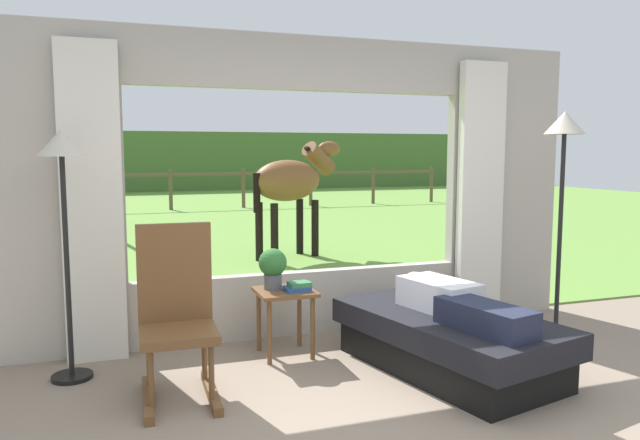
% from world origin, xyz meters
% --- Properties ---
extents(back_wall_with_window, '(5.20, 0.12, 2.55)m').
position_xyz_m(back_wall_with_window, '(0.00, 2.26, 1.25)').
color(back_wall_with_window, '#ADA599').
rests_on(back_wall_with_window, ground_plane).
extents(curtain_panel_left, '(0.44, 0.10, 2.40)m').
position_xyz_m(curtain_panel_left, '(-1.69, 2.12, 1.20)').
color(curtain_panel_left, silver).
rests_on(curtain_panel_left, ground_plane).
extents(curtain_panel_right, '(0.44, 0.10, 2.40)m').
position_xyz_m(curtain_panel_right, '(1.69, 2.12, 1.20)').
color(curtain_panel_right, silver).
rests_on(curtain_panel_right, ground_plane).
extents(outdoor_pasture_lawn, '(36.00, 21.68, 0.02)m').
position_xyz_m(outdoor_pasture_lawn, '(0.00, 13.16, 0.01)').
color(outdoor_pasture_lawn, olive).
rests_on(outdoor_pasture_lawn, ground_plane).
extents(distant_hill_ridge, '(36.00, 2.00, 2.40)m').
position_xyz_m(distant_hill_ridge, '(0.00, 23.00, 1.20)').
color(distant_hill_ridge, '#456831').
rests_on(distant_hill_ridge, ground_plane).
extents(recliner_sofa, '(1.26, 1.86, 0.42)m').
position_xyz_m(recliner_sofa, '(0.72, 1.04, 0.22)').
color(recliner_sofa, black).
rests_on(recliner_sofa, ground_plane).
extents(reclining_person, '(0.47, 1.43, 0.22)m').
position_xyz_m(reclining_person, '(0.72, 0.99, 0.52)').
color(reclining_person, silver).
rests_on(reclining_person, recliner_sofa).
extents(rocking_chair, '(0.49, 0.69, 1.12)m').
position_xyz_m(rocking_chair, '(-1.18, 1.24, 0.55)').
color(rocking_chair, brown).
rests_on(rocking_chair, ground_plane).
extents(side_table, '(0.44, 0.44, 0.52)m').
position_xyz_m(side_table, '(-0.31, 1.75, 0.43)').
color(side_table, brown).
rests_on(side_table, ground_plane).
extents(potted_plant, '(0.22, 0.22, 0.32)m').
position_xyz_m(potted_plant, '(-0.39, 1.81, 0.70)').
color(potted_plant, '#4C5156').
rests_on(potted_plant, side_table).
extents(book_stack, '(0.20, 0.16, 0.07)m').
position_xyz_m(book_stack, '(-0.22, 1.69, 0.55)').
color(book_stack, '#23478C').
rests_on(book_stack, side_table).
extents(floor_lamp_left, '(0.32, 0.32, 1.74)m').
position_xyz_m(floor_lamp_left, '(-1.86, 1.76, 1.40)').
color(floor_lamp_left, black).
rests_on(floor_lamp_left, ground_plane).
extents(floor_lamp_right, '(0.32, 0.32, 1.91)m').
position_xyz_m(floor_lamp_right, '(1.87, 1.26, 1.54)').
color(floor_lamp_right, black).
rests_on(floor_lamp_right, ground_plane).
extents(horse, '(1.75, 1.18, 1.73)m').
position_xyz_m(horse, '(0.97, 5.84, 1.16)').
color(horse, brown).
rests_on(horse, outdoor_pasture_lawn).
extents(pasture_tree, '(1.22, 1.14, 3.13)m').
position_xyz_m(pasture_tree, '(-2.32, 9.83, 1.53)').
color(pasture_tree, '#4C3823').
rests_on(pasture_tree, outdoor_pasture_lawn).
extents(pasture_fence_line, '(16.10, 0.10, 1.10)m').
position_xyz_m(pasture_fence_line, '(0.00, 14.08, 0.74)').
color(pasture_fence_line, brown).
rests_on(pasture_fence_line, outdoor_pasture_lawn).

